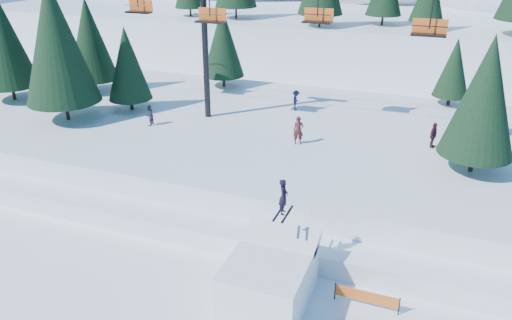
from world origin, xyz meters
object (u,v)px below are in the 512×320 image
(jump_kicker, at_px, (269,278))
(banner_near, at_px, (367,297))
(banner_far, at_px, (480,292))
(chairlift, at_px, (362,35))

(jump_kicker, xyz_separation_m, banner_near, (4.12, 1.17, -0.73))
(jump_kicker, xyz_separation_m, banner_far, (8.81, 3.30, -0.73))
(banner_far, bearing_deg, chairlift, 123.34)
(chairlift, distance_m, banner_far, 17.09)
(jump_kicker, distance_m, banner_near, 4.35)
(jump_kicker, relative_size, chairlift, 0.12)
(jump_kicker, distance_m, chairlift, 17.53)
(chairlift, distance_m, banner_near, 17.18)
(jump_kicker, height_order, chairlift, chairlift)
(jump_kicker, height_order, banner_near, jump_kicker)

